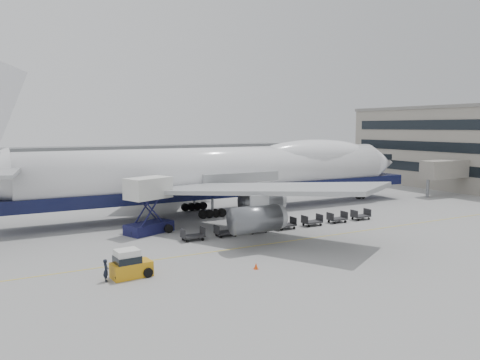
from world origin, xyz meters
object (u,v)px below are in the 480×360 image
airliner (227,171)px  catering_truck (149,202)px  ground_worker (106,270)px  baggage_tug (130,265)px

airliner → catering_truck: size_ratio=10.89×
airliner → ground_worker: size_ratio=38.39×
airliner → catering_truck: airliner is taller
airliner → ground_worker: bearing=-134.3°
baggage_tug → ground_worker: size_ratio=1.82×
ground_worker → baggage_tug: bearing=-79.4°
baggage_tug → ground_worker: (-1.87, -0.19, -0.12)m
airliner → baggage_tug: bearing=-132.0°
catering_truck → baggage_tug: bearing=-135.6°
airliner → baggage_tug: size_ratio=21.05×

